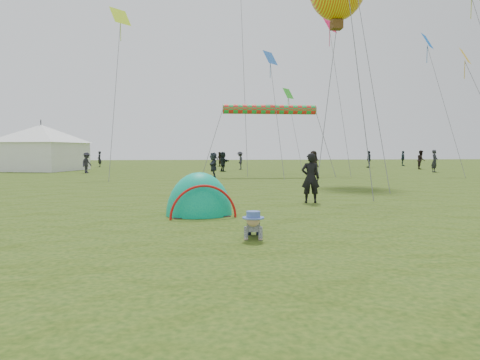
{
  "coord_description": "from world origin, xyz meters",
  "views": [
    {
      "loc": [
        -1.88,
        -8.69,
        1.77
      ],
      "look_at": [
        -0.7,
        2.19,
        1.0
      ],
      "focal_mm": 32.0,
      "sensor_mm": 36.0,
      "label": 1
    }
  ],
  "objects": [
    {
      "name": "rainbow_tube_kite",
      "position": [
        3.2,
        19.81,
        4.49
      ],
      "size": [
        6.28,
        0.64,
        0.64
      ],
      "primitive_type": "cylinder",
      "rotation": [
        0.0,
        1.57,
        0.0
      ],
      "color": "red"
    },
    {
      "name": "diamond_kite_0",
      "position": [
        8.45,
        23.52,
        11.25
      ],
      "size": [
        1.36,
        1.36,
        1.11
      ],
      "primitive_type": "plane",
      "rotation": [
        1.05,
        0.0,
        0.79
      ],
      "color": "#ED0C46"
    },
    {
      "name": "crowd_person_7",
      "position": [
        19.06,
        28.86,
        0.88
      ],
      "size": [
        1.0,
        1.07,
        1.76
      ],
      "primitive_type": "imported",
      "rotation": [
        0.0,
        0.0,
        1.05
      ],
      "color": "black",
      "rests_on": "ground"
    },
    {
      "name": "standing_adult",
      "position": [
        2.01,
        5.25,
        0.84
      ],
      "size": [
        0.67,
        0.51,
        1.67
      ],
      "primitive_type": "imported",
      "rotation": [
        0.0,
        0.0,
        2.95
      ],
      "color": "black",
      "rests_on": "ground"
    },
    {
      "name": "event_marquee",
      "position": [
        -14.97,
        29.99,
        2.12
      ],
      "size": [
        7.7,
        7.7,
        4.25
      ],
      "primitive_type": null,
      "rotation": [
        0.0,
        0.0,
        -0.29
      ],
      "color": "white",
      "rests_on": "ground"
    },
    {
      "name": "crowd_person_8",
      "position": [
        15.7,
        32.81,
        0.85
      ],
      "size": [
        0.64,
        1.06,
        1.7
      ],
      "primitive_type": "imported",
      "rotation": [
        0.0,
        0.0,
        4.47
      ],
      "color": "black",
      "rests_on": "ground"
    },
    {
      "name": "crowd_person_9",
      "position": [
        2.32,
        30.16,
        0.82
      ],
      "size": [
        0.65,
        1.08,
        1.64
      ],
      "primitive_type": "imported",
      "rotation": [
        0.0,
        0.0,
        4.68
      ],
      "color": "#2A2A33",
      "rests_on": "ground"
    },
    {
      "name": "crowd_person_2",
      "position": [
        8.42,
        27.42,
        0.87
      ],
      "size": [
        0.99,
        1.04,
        1.73
      ],
      "primitive_type": "imported",
      "rotation": [
        0.0,
        0.0,
        2.29
      ],
      "color": "black",
      "rests_on": "ground"
    },
    {
      "name": "diamond_kite_4",
      "position": [
        3.53,
        21.51,
        8.26
      ],
      "size": [
        1.18,
        1.18,
        0.97
      ],
      "primitive_type": "plane",
      "rotation": [
        1.05,
        0.0,
        0.79
      ],
      "color": "blue"
    },
    {
      "name": "crowd_person_10",
      "position": [
        6.58,
        20.96,
        0.86
      ],
      "size": [
        1.0,
        0.92,
        1.72
      ],
      "primitive_type": "imported",
      "rotation": [
        0.0,
        0.0,
        0.59
      ],
      "color": "black",
      "rests_on": "ground"
    },
    {
      "name": "crowd_person_5",
      "position": [
        -0.64,
        18.57,
        0.81
      ],
      "size": [
        0.53,
        1.52,
        1.63
      ],
      "primitive_type": "imported",
      "rotation": [
        0.0,
        0.0,
        4.68
      ],
      "color": "#272F3A",
      "rests_on": "ground"
    },
    {
      "name": "ground",
      "position": [
        0.0,
        0.0,
        0.0
      ],
      "size": [
        140.0,
        140.0,
        0.0
      ],
      "primitive_type": "plane",
      "color": "#1A3A0E"
    },
    {
      "name": "crowd_person_3",
      "position": [
        -10.08,
        25.3,
        0.8
      ],
      "size": [
        0.92,
        1.17,
        1.59
      ],
      "primitive_type": "imported",
      "rotation": [
        0.0,
        0.0,
        1.21
      ],
      "color": "#23212A",
      "rests_on": "ground"
    },
    {
      "name": "diamond_kite_10",
      "position": [
        15.2,
        21.54,
        9.74
      ],
      "size": [
        1.33,
        1.33,
        1.08
      ],
      "primitive_type": "plane",
      "rotation": [
        1.05,
        0.0,
        0.79
      ],
      "color": "blue"
    },
    {
      "name": "diamond_kite_8",
      "position": [
        -6.61,
        20.7,
        10.53
      ],
      "size": [
        1.34,
        1.34,
        1.1
      ],
      "primitive_type": "plane",
      "rotation": [
        1.05,
        0.0,
        0.79
      ],
      "color": "#C6F817"
    },
    {
      "name": "crowd_person_14",
      "position": [
        21.57,
        37.24,
        0.85
      ],
      "size": [
        0.82,
        1.07,
        1.69
      ],
      "primitive_type": "imported",
      "rotation": [
        0.0,
        0.0,
        1.1
      ],
      "color": "#213138",
      "rests_on": "ground"
    },
    {
      "name": "popup_tent",
      "position": [
        -1.74,
        2.95,
        0.0
      ],
      "size": [
        2.02,
        1.75,
        2.34
      ],
      "primitive_type": "ellipsoid",
      "rotation": [
        0.0,
        0.0,
        0.16
      ],
      "color": "#008A7C",
      "rests_on": "ground"
    },
    {
      "name": "crawling_toddler",
      "position": [
        -0.7,
        -0.31,
        0.3
      ],
      "size": [
        0.66,
        0.85,
        0.59
      ],
      "primitive_type": null,
      "rotation": [
        0.0,
        0.0,
        -0.16
      ],
      "color": "black",
      "rests_on": "ground"
    },
    {
      "name": "crowd_person_6",
      "position": [
        17.24,
        23.54,
        0.9
      ],
      "size": [
        0.78,
        0.75,
        1.79
      ],
      "primitive_type": "imported",
      "rotation": [
        0.0,
        0.0,
        0.69
      ],
      "color": "#222329",
      "rests_on": "ground"
    },
    {
      "name": "crowd_person_0",
      "position": [
        -11.74,
        37.51,
        0.83
      ],
      "size": [
        0.57,
        0.7,
        1.66
      ],
      "primitive_type": "imported",
      "rotation": [
        0.0,
        0.0,
        5.03
      ],
      "color": "black",
      "rests_on": "ground"
    },
    {
      "name": "crowd_person_13",
      "position": [
        0.88,
        37.18,
        0.79
      ],
      "size": [
        0.9,
        0.96,
        1.58
      ],
      "primitive_type": "imported",
      "rotation": [
        0.0,
        0.0,
        5.24
      ],
      "color": "black",
      "rests_on": "ground"
    },
    {
      "name": "crowd_person_11",
      "position": [
        0.54,
        26.67,
        0.82
      ],
      "size": [
        0.97,
        1.59,
        1.64
      ],
      "primitive_type": "imported",
      "rotation": [
        0.0,
        0.0,
        1.92
      ],
      "color": "black",
      "rests_on": "ground"
    },
    {
      "name": "diamond_kite_3",
      "position": [
        5.67,
        25.25,
        6.29
      ],
      "size": [
        1.03,
        1.03,
        0.84
      ],
      "primitive_type": "plane",
      "rotation": [
        1.05,
        0.0,
        0.79
      ],
      "color": "green"
    },
    {
      "name": "diamond_kite_7",
      "position": [
        14.57,
        16.1,
        7.48
      ],
      "size": [
        1.16,
        1.16,
        0.95
      ],
      "primitive_type": "plane",
      "rotation": [
        1.05,
        0.0,
        0.79
      ],
      "color": "yellow"
    }
  ]
}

